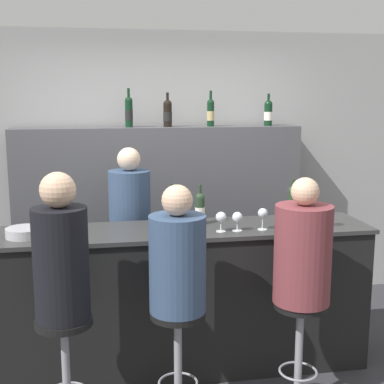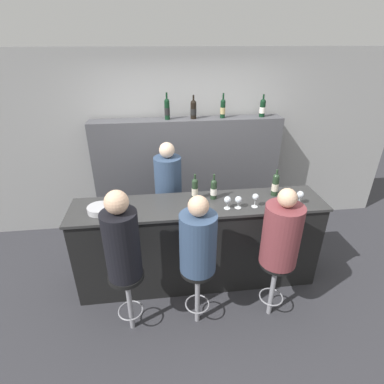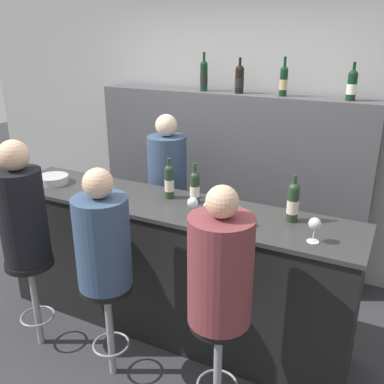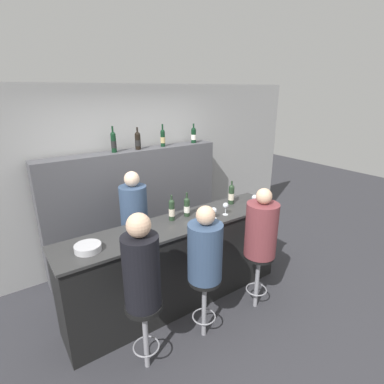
# 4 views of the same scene
# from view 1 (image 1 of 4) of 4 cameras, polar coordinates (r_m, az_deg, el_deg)

# --- Properties ---
(wall_back) EXTENTS (6.40, 0.05, 2.60)m
(wall_back) POSITION_cam_1_polar(r_m,az_deg,el_deg) (5.15, -3.82, 2.36)
(wall_back) COLOR #9E9E9E
(wall_back) RESTS_ON ground_plane
(bar_counter) EXTENTS (2.80, 0.59, 1.07)m
(bar_counter) POSITION_cam_1_polar(r_m,az_deg,el_deg) (4.00, -1.44, -11.37)
(bar_counter) COLOR black
(bar_counter) RESTS_ON ground_plane
(back_bar_cabinet) EXTENTS (2.62, 0.28, 1.73)m
(back_bar_cabinet) POSITION_cam_1_polar(r_m,az_deg,el_deg) (5.01, -3.48, -2.96)
(back_bar_cabinet) COLOR #4C4C51
(back_bar_cabinet) RESTS_ON ground_plane
(wine_bottle_counter_0) EXTENTS (0.07, 0.07, 0.31)m
(wine_bottle_counter_0) POSITION_cam_1_polar(r_m,az_deg,el_deg) (3.89, -2.21, -1.70)
(wine_bottle_counter_0) COLOR #233823
(wine_bottle_counter_0) RESTS_ON bar_counter
(wine_bottle_counter_1) EXTENTS (0.07, 0.07, 0.30)m
(wine_bottle_counter_1) POSITION_cam_1_polar(r_m,az_deg,el_deg) (3.93, 0.85, -1.74)
(wine_bottle_counter_1) COLOR #233823
(wine_bottle_counter_1) RESTS_ON bar_counter
(wine_bottle_counter_2) EXTENTS (0.08, 0.08, 0.32)m
(wine_bottle_counter_2) POSITION_cam_1_polar(r_m,az_deg,el_deg) (4.12, 10.63, -1.15)
(wine_bottle_counter_2) COLOR #233823
(wine_bottle_counter_2) RESTS_ON bar_counter
(wine_bottle_backbar_0) EXTENTS (0.07, 0.07, 0.34)m
(wine_bottle_backbar_0) POSITION_cam_1_polar(r_m,az_deg,el_deg) (4.85, -6.75, 8.52)
(wine_bottle_backbar_0) COLOR black
(wine_bottle_backbar_0) RESTS_ON back_bar_cabinet
(wine_bottle_backbar_1) EXTENTS (0.08, 0.08, 0.31)m
(wine_bottle_backbar_1) POSITION_cam_1_polar(r_m,az_deg,el_deg) (4.88, -2.62, 8.42)
(wine_bottle_backbar_1) COLOR black
(wine_bottle_backbar_1) RESTS_ON back_bar_cabinet
(wine_bottle_backbar_2) EXTENTS (0.07, 0.07, 0.32)m
(wine_bottle_backbar_2) POSITION_cam_1_polar(r_m,az_deg,el_deg) (4.95, 2.00, 8.50)
(wine_bottle_backbar_2) COLOR black
(wine_bottle_backbar_2) RESTS_ON back_bar_cabinet
(wine_bottle_backbar_3) EXTENTS (0.08, 0.08, 0.30)m
(wine_bottle_backbar_3) POSITION_cam_1_polar(r_m,az_deg,el_deg) (5.10, 8.13, 8.38)
(wine_bottle_backbar_3) COLOR black
(wine_bottle_backbar_3) RESTS_ON back_bar_cabinet
(wine_glass_0) EXTENTS (0.07, 0.07, 0.14)m
(wine_glass_0) POSITION_cam_1_polar(r_m,az_deg,el_deg) (3.73, 3.11, -2.76)
(wine_glass_0) COLOR silver
(wine_glass_0) RESTS_ON bar_counter
(wine_glass_1) EXTENTS (0.07, 0.07, 0.14)m
(wine_glass_1) POSITION_cam_1_polar(r_m,az_deg,el_deg) (3.76, 4.86, -2.76)
(wine_glass_1) COLOR silver
(wine_glass_1) RESTS_ON bar_counter
(wine_glass_2) EXTENTS (0.07, 0.07, 0.16)m
(wine_glass_2) POSITION_cam_1_polar(r_m,az_deg,el_deg) (3.80, 7.55, -2.34)
(wine_glass_2) COLOR silver
(wine_glass_2) RESTS_ON bar_counter
(wine_glass_3) EXTENTS (0.07, 0.07, 0.15)m
(wine_glass_3) POSITION_cam_1_polar(r_m,az_deg,el_deg) (3.98, 14.41, -2.05)
(wine_glass_3) COLOR silver
(wine_glass_3) RESTS_ON bar_counter
(metal_bowl) EXTENTS (0.25, 0.25, 0.06)m
(metal_bowl) POSITION_cam_1_polar(r_m,az_deg,el_deg) (3.77, -17.43, -4.13)
(metal_bowl) COLOR #B7B7BC
(metal_bowl) RESTS_ON bar_counter
(bar_stool_left) EXTENTS (0.34, 0.34, 0.72)m
(bar_stool_left) POSITION_cam_1_polar(r_m,az_deg,el_deg) (3.39, -13.40, -15.59)
(bar_stool_left) COLOR gray
(bar_stool_left) RESTS_ON ground_plane
(guest_seated_left) EXTENTS (0.32, 0.32, 0.88)m
(guest_seated_left) POSITION_cam_1_polar(r_m,az_deg,el_deg) (3.19, -13.82, -6.66)
(guest_seated_left) COLOR black
(guest_seated_left) RESTS_ON bar_stool_left
(bar_stool_middle) EXTENTS (0.34, 0.34, 0.72)m
(bar_stool_middle) POSITION_cam_1_polar(r_m,az_deg,el_deg) (3.42, -1.52, -15.11)
(bar_stool_middle) COLOR gray
(bar_stool_middle) RESTS_ON ground_plane
(guest_seated_middle) EXTENTS (0.35, 0.35, 0.78)m
(guest_seated_middle) POSITION_cam_1_polar(r_m,az_deg,el_deg) (3.23, -1.56, -7.13)
(guest_seated_middle) COLOR #334766
(guest_seated_middle) RESTS_ON bar_stool_middle
(bar_stool_right) EXTENTS (0.34, 0.34, 0.72)m
(bar_stool_right) POSITION_cam_1_polar(r_m,az_deg,el_deg) (3.61, 11.43, -13.88)
(bar_stool_right) COLOR gray
(bar_stool_right) RESTS_ON ground_plane
(guest_seated_right) EXTENTS (0.36, 0.36, 0.80)m
(guest_seated_right) POSITION_cam_1_polar(r_m,az_deg,el_deg) (3.43, 11.73, -6.15)
(guest_seated_right) COLOR brown
(guest_seated_right) RESTS_ON bar_stool_right
(bartender) EXTENTS (0.33, 0.33, 1.61)m
(bartender) POSITION_cam_1_polar(r_m,az_deg,el_deg) (4.41, -6.54, -6.49)
(bartender) COLOR #334766
(bartender) RESTS_ON ground_plane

